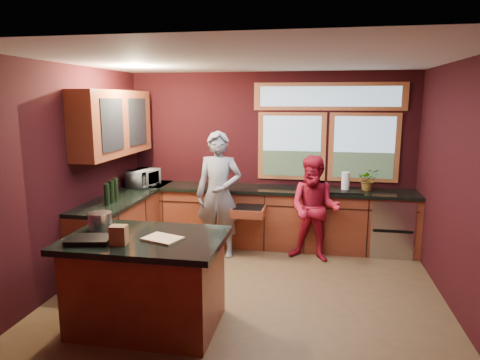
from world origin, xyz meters
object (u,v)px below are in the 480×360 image
(island, at_px, (147,281))
(person_red, at_px, (314,209))
(stock_pot, at_px, (100,221))
(cutting_board, at_px, (162,239))
(person_grey, at_px, (219,195))

(island, xyz_separation_m, person_red, (1.63, 2.15, 0.28))
(person_red, xyz_separation_m, stock_pot, (-2.18, -2.00, 0.28))
(island, distance_m, cutting_board, 0.52)
(island, bearing_deg, person_grey, 82.92)
(cutting_board, height_order, stock_pot, stock_pot)
(person_red, xyz_separation_m, cutting_board, (-1.43, -2.20, 0.20))
(person_red, relative_size, stock_pot, 6.29)
(person_grey, height_order, cutting_board, person_grey)
(person_red, bearing_deg, cutting_board, -109.98)
(island, xyz_separation_m, stock_pot, (-0.55, 0.15, 0.56))
(person_red, bearing_deg, person_grey, -164.51)
(person_red, height_order, stock_pot, person_red)
(person_grey, bearing_deg, cutting_board, -91.16)
(island, relative_size, person_red, 1.03)
(person_grey, xyz_separation_m, stock_pot, (-0.81, -1.95, 0.12))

